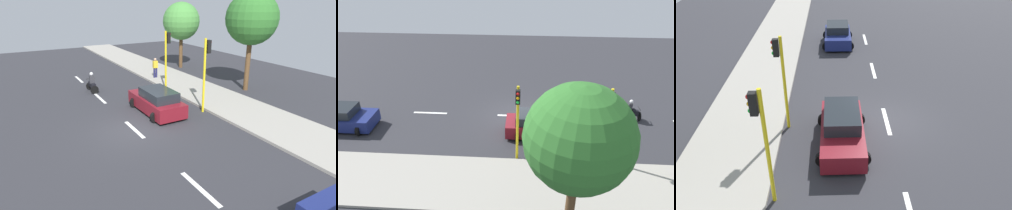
{
  "view_description": "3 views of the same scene",
  "coord_description": "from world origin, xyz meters",
  "views": [
    {
      "loc": [
        -5.54,
        -13.29,
        6.59
      ],
      "look_at": [
        2.29,
        0.38,
        0.87
      ],
      "focal_mm": 31.26,
      "sensor_mm": 36.0,
      "label": 1
    },
    {
      "loc": [
        19.2,
        0.69,
        11.23
      ],
      "look_at": [
        1.67,
        -0.49,
        1.74
      ],
      "focal_mm": 33.99,
      "sensor_mm": 36.0,
      "label": 2
    },
    {
      "loc": [
        2.56,
        13.66,
        8.98
      ],
      "look_at": [
        2.09,
        -0.04,
        0.94
      ],
      "focal_mm": 35.62,
      "sensor_mm": 36.0,
      "label": 3
    }
  ],
  "objects": [
    {
      "name": "ground_plane",
      "position": [
        0.0,
        0.0,
        -0.05
      ],
      "size": [
        40.0,
        60.0,
        0.1
      ],
      "primitive_type": "cube",
      "color": "#2D2D33"
    },
    {
      "name": "lane_stripe_mid",
      "position": [
        0.0,
        0.0,
        0.01
      ],
      "size": [
        0.2,
        2.4,
        0.01
      ],
      "primitive_type": "cube",
      "color": "white",
      "rests_on": "ground"
    },
    {
      "name": "lane_stripe_north",
      "position": [
        0.0,
        -6.0,
        0.01
      ],
      "size": [
        0.2,
        2.4,
        0.01
      ],
      "primitive_type": "cube",
      "color": "white",
      "rests_on": "ground"
    },
    {
      "name": "traffic_light_corner",
      "position": [
        4.85,
        0.33,
        2.93
      ],
      "size": [
        0.49,
        0.24,
        4.5
      ],
      "color": "yellow",
      "rests_on": "ground"
    },
    {
      "name": "sidewalk",
      "position": [
        7.0,
        0.0,
        0.07
      ],
      "size": [
        4.0,
        60.0,
        0.15
      ],
      "primitive_type": "cube",
      "color": "#9E998E",
      "rests_on": "ground"
    },
    {
      "name": "traffic_light_midblock",
      "position": [
        4.85,
        5.0,
        2.93
      ],
      "size": [
        0.49,
        0.24,
        4.5
      ],
      "color": "yellow",
      "rests_on": "ground"
    },
    {
      "name": "car_maroon",
      "position": [
        2.23,
        1.66,
        0.71
      ],
      "size": [
        2.25,
        4.4,
        1.52
      ],
      "color": "maroon",
      "rests_on": "ground"
    },
    {
      "name": "lane_stripe_far_north",
      "position": [
        0.0,
        -12.0,
        0.01
      ],
      "size": [
        0.2,
        2.4,
        0.01
      ],
      "primitive_type": "cube",
      "color": "white",
      "rests_on": "ground"
    },
    {
      "name": "car_dark_blue",
      "position": [
        2.2,
        -11.04,
        0.71
      ],
      "size": [
        2.35,
        3.89,
        1.52
      ],
      "color": "navy",
      "rests_on": "ground"
    }
  ]
}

